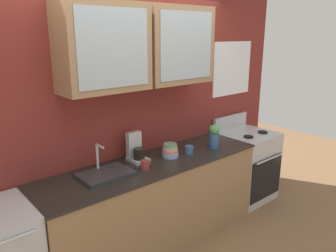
{
  "coord_description": "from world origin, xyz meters",
  "views": [
    {
      "loc": [
        -1.9,
        -2.44,
        2.14
      ],
      "look_at": [
        0.19,
        0.0,
        1.24
      ],
      "focal_mm": 35.56,
      "sensor_mm": 36.0,
      "label": 1
    }
  ],
  "objects_px": {
    "vase": "(214,136)",
    "coffee_maker": "(136,150)",
    "bowl_stack": "(170,151)",
    "sink_faucet": "(105,173)",
    "cup_near_bowls": "(189,150)",
    "cup_near_sink": "(145,165)",
    "stove_range": "(246,165)"
  },
  "relations": [
    {
      "from": "vase",
      "to": "coffee_maker",
      "type": "distance_m",
      "value": 0.92
    },
    {
      "from": "vase",
      "to": "stove_range",
      "type": "bearing_deg",
      "value": 6.83
    },
    {
      "from": "coffee_maker",
      "to": "stove_range",
      "type": "bearing_deg",
      "value": -5.49
    },
    {
      "from": "sink_faucet",
      "to": "bowl_stack",
      "type": "height_order",
      "value": "sink_faucet"
    },
    {
      "from": "vase",
      "to": "cup_near_sink",
      "type": "xyz_separation_m",
      "value": [
        -0.95,
        0.01,
        -0.1
      ]
    },
    {
      "from": "bowl_stack",
      "to": "cup_near_bowls",
      "type": "bearing_deg",
      "value": -13.62
    },
    {
      "from": "stove_range",
      "to": "cup_near_bowls",
      "type": "height_order",
      "value": "stove_range"
    },
    {
      "from": "vase",
      "to": "coffee_maker",
      "type": "height_order",
      "value": "coffee_maker"
    },
    {
      "from": "bowl_stack",
      "to": "vase",
      "type": "distance_m",
      "value": 0.57
    },
    {
      "from": "vase",
      "to": "cup_near_sink",
      "type": "height_order",
      "value": "vase"
    },
    {
      "from": "cup_near_sink",
      "to": "bowl_stack",
      "type": "bearing_deg",
      "value": 13.27
    },
    {
      "from": "stove_range",
      "to": "vase",
      "type": "xyz_separation_m",
      "value": [
        -0.76,
        -0.09,
        0.58
      ]
    },
    {
      "from": "cup_near_sink",
      "to": "sink_faucet",
      "type": "bearing_deg",
      "value": 162.59
    },
    {
      "from": "bowl_stack",
      "to": "coffee_maker",
      "type": "bearing_deg",
      "value": 156.15
    },
    {
      "from": "sink_faucet",
      "to": "vase",
      "type": "relative_size",
      "value": 1.71
    },
    {
      "from": "bowl_stack",
      "to": "vase",
      "type": "bearing_deg",
      "value": -10.62
    },
    {
      "from": "cup_near_bowls",
      "to": "coffee_maker",
      "type": "distance_m",
      "value": 0.59
    },
    {
      "from": "bowl_stack",
      "to": "cup_near_sink",
      "type": "bearing_deg",
      "value": -166.73
    },
    {
      "from": "vase",
      "to": "bowl_stack",
      "type": "bearing_deg",
      "value": 169.38
    },
    {
      "from": "stove_range",
      "to": "cup_near_sink",
      "type": "relative_size",
      "value": 9.39
    },
    {
      "from": "stove_range",
      "to": "vase",
      "type": "height_order",
      "value": "vase"
    },
    {
      "from": "bowl_stack",
      "to": "cup_near_sink",
      "type": "distance_m",
      "value": 0.41
    },
    {
      "from": "coffee_maker",
      "to": "cup_near_sink",
      "type": "bearing_deg",
      "value": -105.84
    },
    {
      "from": "vase",
      "to": "cup_near_sink",
      "type": "relative_size",
      "value": 2.35
    },
    {
      "from": "cup_near_sink",
      "to": "stove_range",
      "type": "bearing_deg",
      "value": 2.66
    },
    {
      "from": "sink_faucet",
      "to": "coffee_maker",
      "type": "xyz_separation_m",
      "value": [
        0.43,
        0.12,
        0.09
      ]
    },
    {
      "from": "sink_faucet",
      "to": "bowl_stack",
      "type": "relative_size",
      "value": 2.7
    },
    {
      "from": "cup_near_bowls",
      "to": "vase",
      "type": "bearing_deg",
      "value": -8.59
    },
    {
      "from": "cup_near_bowls",
      "to": "coffee_maker",
      "type": "relative_size",
      "value": 0.42
    },
    {
      "from": "sink_faucet",
      "to": "cup_near_sink",
      "type": "distance_m",
      "value": 0.38
    },
    {
      "from": "bowl_stack",
      "to": "vase",
      "type": "height_order",
      "value": "vase"
    },
    {
      "from": "stove_range",
      "to": "cup_near_bowls",
      "type": "xyz_separation_m",
      "value": [
        -1.09,
        -0.04,
        0.48
      ]
    }
  ]
}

